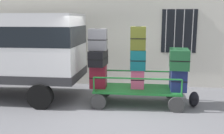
% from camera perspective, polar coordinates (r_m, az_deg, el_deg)
% --- Properties ---
extents(ground_plane, '(40.00, 40.00, 0.00)m').
position_cam_1_polar(ground_plane, '(7.12, 0.40, -9.24)').
color(ground_plane, slate).
extents(building_wall, '(12.00, 0.38, 5.00)m').
position_cam_1_polar(building_wall, '(9.42, 2.39, 11.09)').
color(building_wall, silver).
rests_on(building_wall, ground).
extents(van, '(4.91, 2.00, 2.57)m').
position_cam_1_polar(van, '(8.55, -23.41, 4.19)').
color(van, white).
rests_on(van, ground).
extents(luggage_cart, '(2.49, 1.19, 0.47)m').
position_cam_1_polar(luggage_cart, '(7.41, 5.61, -5.32)').
color(luggage_cart, '#1E722D').
rests_on(luggage_cart, ground).
extents(cart_railing, '(2.37, 1.06, 0.42)m').
position_cam_1_polar(cart_railing, '(7.31, 5.68, -2.06)').
color(cart_railing, '#1E722D').
rests_on(cart_railing, luggage_cart).
extents(suitcase_left_bottom, '(0.48, 0.49, 0.64)m').
position_cam_1_polar(suitcase_left_bottom, '(7.40, -3.05, -2.12)').
color(suitcase_left_bottom, maroon).
rests_on(suitcase_left_bottom, luggage_cart).
extents(suitcase_left_middle, '(0.48, 0.77, 0.44)m').
position_cam_1_polar(suitcase_left_middle, '(7.32, -3.08, 2.03)').
color(suitcase_left_middle, black).
rests_on(suitcase_left_middle, suitcase_left_bottom).
extents(suitcase_left_top, '(0.53, 0.34, 0.61)m').
position_cam_1_polar(suitcase_left_top, '(7.22, -3.17, 6.10)').
color(suitcase_left_top, slate).
rests_on(suitcase_left_top, suitcase_left_middle).
extents(suitcase_midleft_bottom, '(0.39, 0.35, 0.54)m').
position_cam_1_polar(suitcase_midleft_bottom, '(7.35, 5.67, -2.65)').
color(suitcase_midleft_bottom, '#CC4C72').
rests_on(suitcase_midleft_bottom, luggage_cart).
extents(suitcase_midleft_middle, '(0.45, 0.34, 0.56)m').
position_cam_1_polar(suitcase_midleft_middle, '(7.19, 5.74, 1.52)').
color(suitcase_midleft_middle, '#0F5960').
rests_on(suitcase_midleft_middle, suitcase_midleft_bottom).
extents(suitcase_midleft_top, '(0.43, 0.43, 0.65)m').
position_cam_1_polar(suitcase_midleft_top, '(7.19, 5.84, 6.38)').
color(suitcase_midleft_top, '#4C5119').
rests_on(suitcase_midleft_top, suitcase_midleft_middle).
extents(suitcase_center_bottom, '(0.44, 0.72, 0.61)m').
position_cam_1_polar(suitcase_center_bottom, '(7.39, 14.41, -2.56)').
color(suitcase_center_bottom, navy).
rests_on(suitcase_center_bottom, luggage_cart).
extents(suitcase_center_middle, '(0.58, 0.91, 0.53)m').
position_cam_1_polar(suitcase_center_middle, '(7.25, 14.65, 1.78)').
color(suitcase_center_middle, '#194C28').
rests_on(suitcase_center_middle, suitcase_center_bottom).
extents(backpack, '(0.27, 0.22, 0.44)m').
position_cam_1_polar(backpack, '(7.55, 17.73, -6.85)').
color(backpack, black).
rests_on(backpack, ground).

